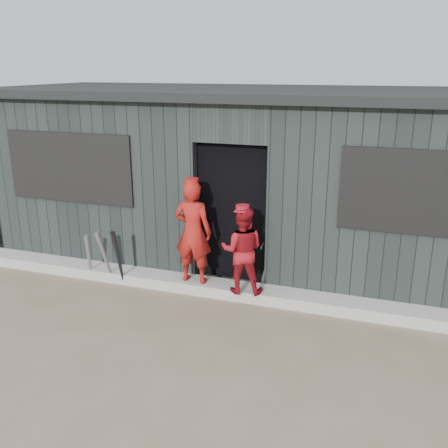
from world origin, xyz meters
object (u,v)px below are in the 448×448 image
(player_red_right, at_px, (242,250))
(bat_left, at_px, (89,257))
(bat_right, at_px, (118,259))
(dugout, at_px, (258,176))
(player_red_left, at_px, (193,232))
(bat_mid, at_px, (105,257))
(player_grey_back, at_px, (278,251))

(player_red_right, bearing_deg, bat_left, -9.56)
(bat_right, distance_m, dugout, 2.56)
(bat_left, height_order, player_red_left, player_red_left)
(dugout, bearing_deg, bat_right, -127.31)
(bat_left, distance_m, bat_right, 0.52)
(bat_mid, bearing_deg, dugout, 48.44)
(bat_left, relative_size, player_red_left, 0.51)
(bat_mid, xyz_separation_m, dugout, (1.68, 1.89, 0.89))
(bat_right, height_order, player_red_right, player_red_right)
(bat_right, xyz_separation_m, player_grey_back, (2.09, 0.60, 0.15))
(bat_left, relative_size, player_grey_back, 0.63)
(bat_mid, xyz_separation_m, player_red_right, (1.96, 0.07, 0.31))
(player_red_right, bearing_deg, bat_mid, -8.25)
(bat_right, bearing_deg, dugout, 52.69)
(bat_mid, relative_size, player_red_left, 0.58)
(bat_mid, bearing_deg, player_red_right, 2.07)
(bat_mid, distance_m, dugout, 2.68)
(player_grey_back, bearing_deg, dugout, -68.37)
(bat_left, bearing_deg, player_red_left, 5.16)
(bat_mid, xyz_separation_m, player_grey_back, (2.31, 0.58, 0.16))
(player_red_left, height_order, player_red_right, player_red_left)
(bat_right, relative_size, player_red_left, 0.60)
(bat_left, distance_m, player_grey_back, 2.66)
(bat_right, height_order, dugout, dugout)
(bat_left, relative_size, dugout, 0.09)
(bat_mid, bearing_deg, player_red_left, 8.20)
(bat_left, distance_m, player_red_left, 1.63)
(bat_left, bearing_deg, dugout, 43.26)
(bat_mid, height_order, player_grey_back, player_grey_back)
(player_red_left, distance_m, player_red_right, 0.73)
(dugout, bearing_deg, player_grey_back, -64.39)
(bat_mid, bearing_deg, player_grey_back, 14.14)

